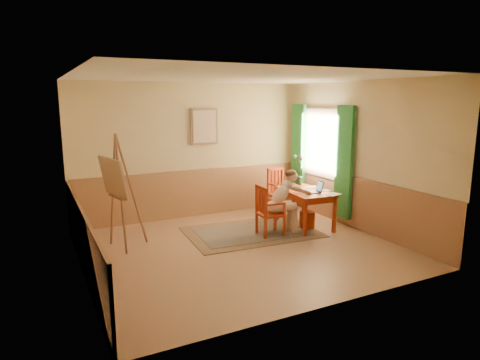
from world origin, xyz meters
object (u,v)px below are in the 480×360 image
chair_left (268,211)px  laptop (314,190)px  figure (284,199)px  table (305,195)px  easel (116,182)px  chair_back (280,191)px

chair_left → laptop: 1.04m
laptop → figure: bearing=178.5°
figure → laptop: (0.66, -0.02, 0.10)m
table → easel: bearing=174.1°
chair_left → table: bearing=10.9°
figure → chair_left: bearing=178.3°
chair_back → figure: bearing=-119.0°
table → chair_left: chair_left is taller
chair_back → laptop: chair_back is taller
chair_back → easel: 3.65m
chair_left → laptop: chair_left is taller
laptop → easel: (-3.56, 0.57, 0.38)m
chair_left → figure: 0.38m
laptop → table: bearing=108.7°
laptop → easel: size_ratio=0.20×
chair_left → easel: bearing=168.1°
table → laptop: (0.07, -0.21, 0.13)m
chair_back → figure: size_ratio=0.84×
chair_left → easel: (-2.56, 0.54, 0.67)m
chair_back → laptop: size_ratio=2.66×
table → chair_left: (-0.93, -0.18, -0.16)m
laptop → chair_left: bearing=178.4°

